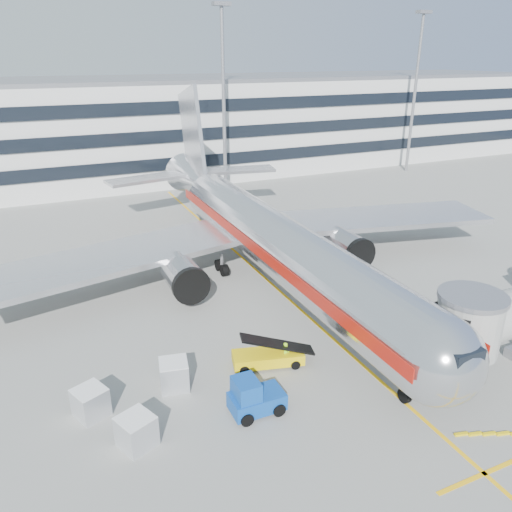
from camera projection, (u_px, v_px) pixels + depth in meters
name	position (u px, v px, depth m)	size (l,w,h in m)	color
ground	(331.00, 337.00, 36.36)	(180.00, 180.00, 0.00)	gray
lead_in_line	(271.00, 283.00, 44.79)	(0.25, 70.00, 0.01)	#FFB70D
stop_bar	(484.00, 474.00, 24.55)	(6.00, 0.25, 0.01)	#FFB70D
main_jet	(263.00, 233.00, 44.65)	(50.95, 48.70, 16.06)	silver
terminal	(145.00, 128.00, 82.30)	(150.00, 24.25, 15.60)	silver
light_mast_centre	(223.00, 87.00, 69.22)	(2.40, 1.20, 25.45)	gray
light_mast_east	(416.00, 81.00, 82.20)	(2.40, 1.20, 25.45)	gray
belt_loader	(268.00, 356.00, 32.88)	(5.02, 2.79, 2.34)	yellow
baggage_tug	(254.00, 398.00, 28.38)	(3.10, 2.00, 2.32)	#0D4198
cargo_container_left	(136.00, 431.00, 26.02)	(2.21, 2.21, 1.79)	silver
cargo_container_right	(91.00, 402.00, 28.22)	(2.15, 2.15, 1.75)	silver
cargo_container_front	(174.00, 374.00, 30.60)	(2.01, 2.01, 1.82)	silver
ramp_worker	(286.00, 354.00, 32.84)	(0.60, 0.40, 1.66)	#9CEA18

